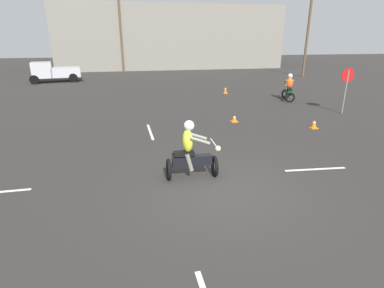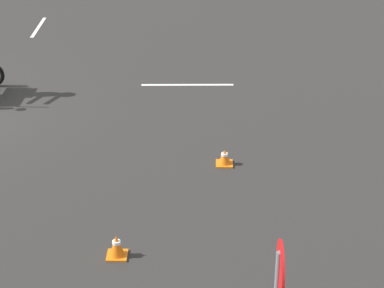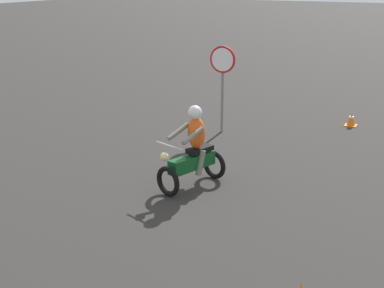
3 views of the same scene
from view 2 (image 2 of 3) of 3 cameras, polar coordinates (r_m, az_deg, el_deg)
The scene contains 4 objects.
traffic_cone_near_left at distance 14.18m, azimuth 2.49°, elevation -1.03°, with size 0.32×0.32×0.31m.
traffic_cone_mid_left at distance 11.64m, azimuth -5.76°, elevation -7.77°, with size 0.32×0.32×0.38m.
lane_stripe_n at distance 17.85m, azimuth -0.35°, elevation 4.53°, with size 0.10×2.19×0.01m, color silver.
lane_stripe_w at distance 22.46m, azimuth -11.62°, elevation 8.71°, with size 0.10×1.86×0.01m, color silver.
Camera 2 is at (15.04, 5.93, 6.75)m, focal length 70.00 mm.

